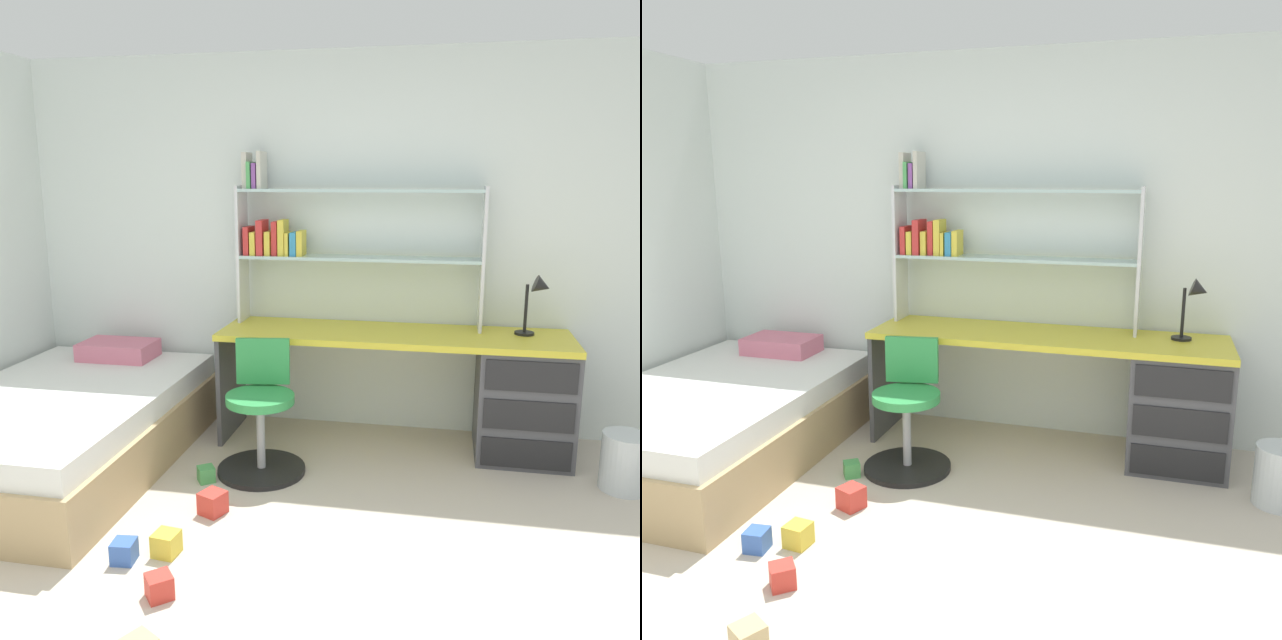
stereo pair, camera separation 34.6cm
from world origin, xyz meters
TOP-DOWN VIEW (x-y plane):
  - room_shell at (-1.25, 1.25)m, footprint 5.84×6.05m
  - desk at (0.77, 2.21)m, footprint 2.20×0.59m
  - bookshelf_hutch at (-0.31, 2.39)m, footprint 1.59×0.22m
  - desk_lamp at (1.04, 2.27)m, footprint 0.20×0.17m
  - swivel_chair at (-0.55, 1.68)m, footprint 0.52×0.52m
  - bed_platform at (-1.75, 1.53)m, footprint 1.29×1.97m
  - waste_bin at (1.50, 1.82)m, footprint 0.26×0.26m
  - toy_block_green_0 at (-0.82, 1.46)m, footprint 0.12×0.12m
  - toy_block_blue_1 at (-0.90, 0.64)m, footprint 0.11×0.11m
  - toy_block_yellow_2 at (-0.74, 0.73)m, footprint 0.12×0.12m
  - toy_block_red_3 at (-0.64, 0.42)m, footprint 0.14×0.14m
  - toy_block_natural_4 at (-0.54, 0.05)m, footprint 0.15×0.15m
  - toy_block_red_5 at (-0.66, 1.13)m, footprint 0.15×0.15m

SIDE VIEW (x-z plane):
  - toy_block_green_0 at x=-0.82m, z-range 0.00..0.09m
  - toy_block_blue_1 at x=-0.90m, z-range 0.00..0.10m
  - toy_block_red_3 at x=-0.64m, z-range 0.00..0.10m
  - toy_block_natural_4 at x=-0.54m, z-range 0.00..0.11m
  - toy_block_yellow_2 at x=-0.74m, z-range 0.00..0.11m
  - toy_block_red_5 at x=-0.66m, z-range 0.00..0.12m
  - waste_bin at x=1.50m, z-range 0.00..0.33m
  - bed_platform at x=-1.75m, z-range -0.06..0.53m
  - swivel_chair at x=-0.55m, z-range -0.08..0.69m
  - desk at x=0.77m, z-range 0.05..0.80m
  - desk_lamp at x=1.04m, z-range 0.81..1.20m
  - room_shell at x=-1.25m, z-range 0.00..2.51m
  - bookshelf_hutch at x=-0.31m, z-range 0.81..1.93m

